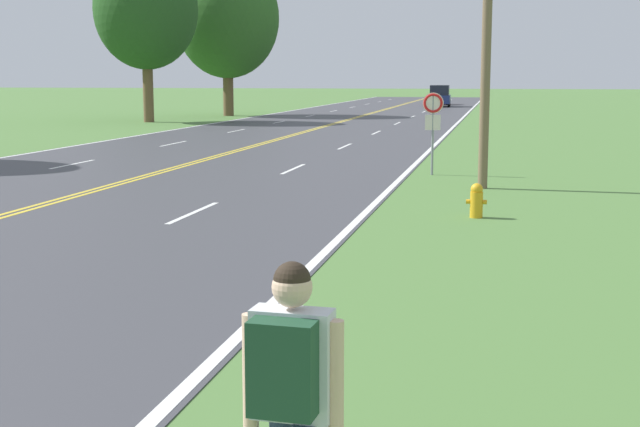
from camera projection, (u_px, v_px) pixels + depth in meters
name	position (u px, v px, depth m)	size (l,w,h in m)	color
hitchhiker_person	(290.00, 382.00, 5.10)	(0.61, 0.45, 1.79)	navy
fire_hydrant	(477.00, 200.00, 17.92)	(0.42, 0.26, 0.70)	gold
traffic_sign	(433.00, 113.00, 25.46)	(0.60, 0.10, 2.36)	gray
utility_pole_midground	(487.00, 14.00, 21.99)	(1.80, 0.24, 8.39)	brown
tree_left_verge	(146.00, 10.00, 54.15)	(6.33, 6.33, 10.48)	brown
tree_behind_sign	(227.00, 18.00, 62.84)	(7.36, 7.36, 11.11)	brown
car_dark_blue_van_approaching	(440.00, 96.00, 82.27)	(2.11, 4.56, 1.99)	black
car_red_hatchback_mid_near	(439.00, 97.00, 88.33)	(1.95, 3.81, 1.47)	black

